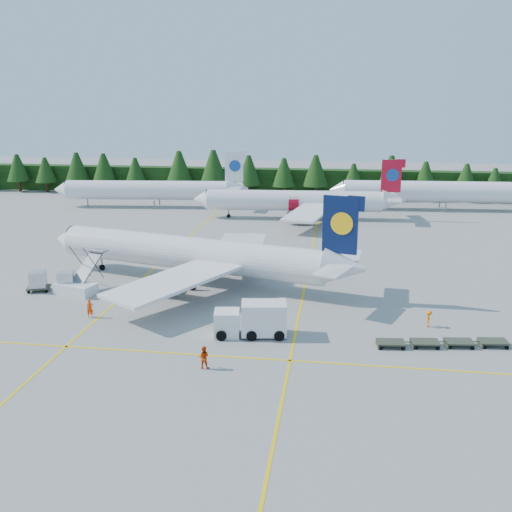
# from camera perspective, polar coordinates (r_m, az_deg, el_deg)

# --- Properties ---
(ground) EXTENTS (320.00, 320.00, 0.00)m
(ground) POSITION_cam_1_polar(r_m,az_deg,el_deg) (55.08, -2.32, -7.35)
(ground) COLOR gray
(ground) RESTS_ON ground
(taxi_stripe_a) EXTENTS (0.25, 120.00, 0.01)m
(taxi_stripe_a) POSITION_cam_1_polar(r_m,az_deg,el_deg) (76.77, -9.91, -0.98)
(taxi_stripe_a) COLOR yellow
(taxi_stripe_a) RESTS_ON ground
(taxi_stripe_b) EXTENTS (0.25, 120.00, 0.01)m
(taxi_stripe_b) POSITION_cam_1_polar(r_m,az_deg,el_deg) (73.17, 5.17, -1.62)
(taxi_stripe_b) COLOR yellow
(taxi_stripe_b) RESTS_ON ground
(taxi_stripe_cross) EXTENTS (80.00, 0.25, 0.01)m
(taxi_stripe_cross) POSITION_cam_1_polar(r_m,az_deg,el_deg) (49.70, -3.60, -9.97)
(taxi_stripe_cross) COLOR yellow
(taxi_stripe_cross) RESTS_ON ground
(treeline_hedge) EXTENTS (220.00, 4.00, 6.00)m
(treeline_hedge) POSITION_cam_1_polar(r_m,az_deg,el_deg) (133.55, 4.13, 7.39)
(treeline_hedge) COLOR black
(treeline_hedge) RESTS_ON ground
(airliner_navy) EXTENTS (39.24, 31.89, 11.63)m
(airliner_navy) POSITION_cam_1_polar(r_m,az_deg,el_deg) (68.91, -7.25, 0.27)
(airliner_navy) COLOR silver
(airliner_navy) RESTS_ON ground
(airliner_red) EXTENTS (37.97, 31.17, 11.04)m
(airliner_red) POSITION_cam_1_polar(r_m,az_deg,el_deg) (105.89, 3.47, 5.52)
(airliner_red) COLOR silver
(airliner_red) RESTS_ON ground
(airliner_far_left) EXTENTS (39.04, 7.48, 11.36)m
(airliner_far_left) POSITION_cam_1_polar(r_m,az_deg,el_deg) (119.95, -11.36, 6.51)
(airliner_far_left) COLOR silver
(airliner_far_left) RESTS_ON ground
(airliner_far_right) EXTENTS (41.69, 6.24, 12.12)m
(airliner_far_right) POSITION_cam_1_polar(r_m,az_deg,el_deg) (119.40, 16.74, 6.24)
(airliner_far_right) COLOR silver
(airliner_far_right) RESTS_ON ground
(airstairs) EXTENTS (5.06, 6.87, 4.13)m
(airstairs) POSITION_cam_1_polar(r_m,az_deg,el_deg) (67.99, -17.41, -2.81)
(airstairs) COLOR silver
(airstairs) RESTS_ON ground
(service_truck) EXTENTS (6.95, 3.37, 3.22)m
(service_truck) POSITION_cam_1_polar(r_m,az_deg,el_deg) (53.14, -0.53, -6.35)
(service_truck) COLOR silver
(service_truck) RESTS_ON ground
(dolly_train) EXTENTS (11.66, 3.25, 0.14)m
(dolly_train) POSITION_cam_1_polar(r_m,az_deg,el_deg) (53.88, 18.12, -8.15)
(dolly_train) COLOR #363C2C
(dolly_train) RESTS_ON ground
(uld_pair) EXTENTS (6.16, 3.03, 1.92)m
(uld_pair) POSITION_cam_1_polar(r_m,az_deg,el_deg) (69.42, -19.72, -2.30)
(uld_pair) COLOR #363C2C
(uld_pair) RESTS_ON ground
(crew_a) EXTENTS (0.82, 0.75, 1.88)m
(crew_a) POSITION_cam_1_polar(r_m,az_deg,el_deg) (60.04, -16.27, -5.07)
(crew_a) COLOR #FF4005
(crew_a) RESTS_ON ground
(crew_b) EXTENTS (0.97, 0.77, 1.92)m
(crew_b) POSITION_cam_1_polar(r_m,az_deg,el_deg) (47.39, -5.26, -10.04)
(crew_b) COLOR red
(crew_b) RESTS_ON ground
(crew_c) EXTENTS (0.59, 0.76, 1.64)m
(crew_c) POSITION_cam_1_polar(r_m,az_deg,el_deg) (57.83, 16.90, -6.03)
(crew_c) COLOR orange
(crew_c) RESTS_ON ground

